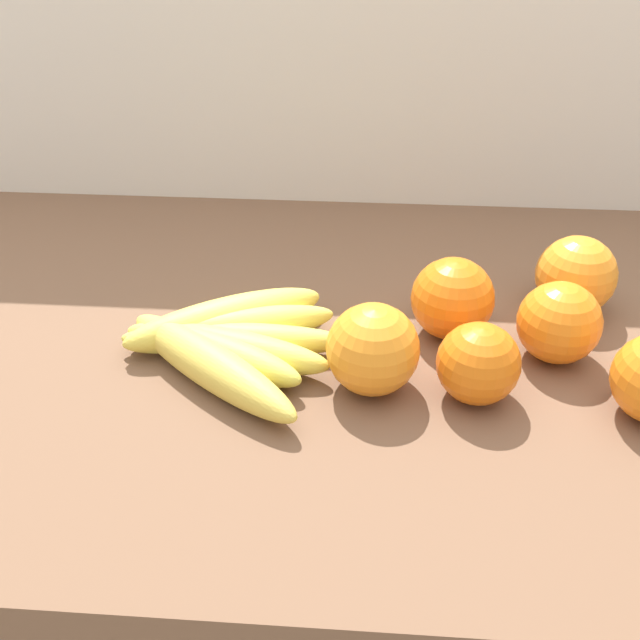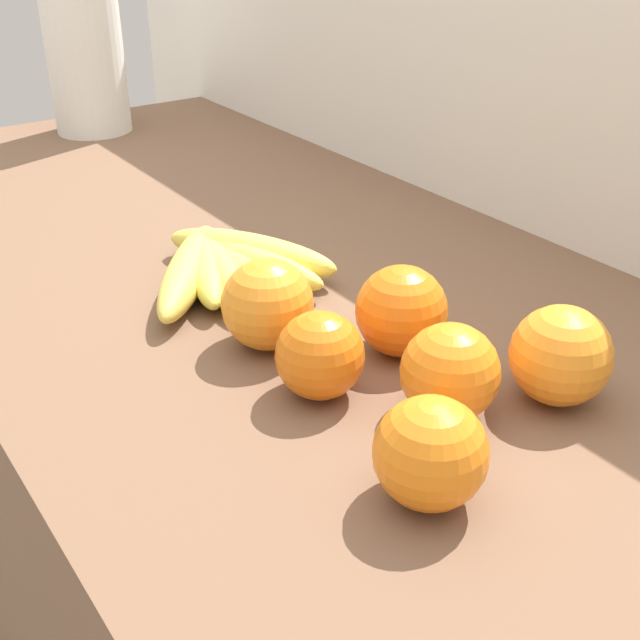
% 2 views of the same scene
% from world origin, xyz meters
% --- Properties ---
extents(counter, '(1.46, 0.61, 0.90)m').
position_xyz_m(counter, '(0.00, 0.00, 0.45)').
color(counter, brown).
rests_on(counter, ground).
extents(wall_back, '(1.86, 0.06, 1.30)m').
position_xyz_m(wall_back, '(0.00, 0.33, 0.65)').
color(wall_back, silver).
rests_on(wall_back, ground).
extents(banana_bunch, '(0.21, 0.21, 0.04)m').
position_xyz_m(banana_bunch, '(-0.02, -0.04, 0.92)').
color(banana_bunch, '#DDC14C').
rests_on(banana_bunch, counter).
extents(orange_far_right, '(0.07, 0.07, 0.07)m').
position_xyz_m(orange_far_right, '(0.20, -0.08, 0.94)').
color(orange_far_right, orange).
rests_on(orange_far_right, counter).
extents(orange_front, '(0.08, 0.08, 0.08)m').
position_xyz_m(orange_front, '(0.31, 0.06, 0.94)').
color(orange_front, orange).
rests_on(orange_front, counter).
extents(orange_back_left, '(0.08, 0.08, 0.08)m').
position_xyz_m(orange_back_left, '(0.18, 0.01, 0.94)').
color(orange_back_left, orange).
rests_on(orange_back_left, counter).
extents(orange_center, '(0.08, 0.08, 0.08)m').
position_xyz_m(orange_center, '(0.11, -0.07, 0.94)').
color(orange_center, orange).
rests_on(orange_center, counter).
extents(orange_back_right, '(0.07, 0.07, 0.07)m').
position_xyz_m(orange_back_right, '(0.27, -0.02, 0.94)').
color(orange_back_right, orange).
rests_on(orange_back_right, counter).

